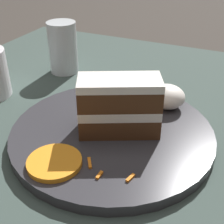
# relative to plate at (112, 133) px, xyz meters

# --- Properties ---
(ground_plane) EXTENTS (6.00, 6.00, 0.00)m
(ground_plane) POSITION_rel_plate_xyz_m (-0.02, 0.01, -0.04)
(ground_plane) COLOR #38332D
(ground_plane) RESTS_ON ground
(dining_table) EXTENTS (0.93, 0.93, 0.03)m
(dining_table) POSITION_rel_plate_xyz_m (-0.02, 0.01, -0.02)
(dining_table) COLOR #384742
(dining_table) RESTS_ON ground
(plate) EXTENTS (0.30, 0.30, 0.02)m
(plate) POSITION_rel_plate_xyz_m (0.00, 0.00, 0.00)
(plate) COLOR #333338
(plate) RESTS_ON dining_table
(cake_slice) EXTENTS (0.13, 0.10, 0.08)m
(cake_slice) POSITION_rel_plate_xyz_m (-0.01, -0.00, 0.05)
(cake_slice) COLOR #4C2D19
(cake_slice) RESTS_ON plate
(cream_dollop) EXTENTS (0.06, 0.05, 0.04)m
(cream_dollop) POSITION_rel_plate_xyz_m (-0.06, -0.10, 0.03)
(cream_dollop) COLOR white
(cream_dollop) RESTS_ON plate
(orange_garnish) EXTENTS (0.07, 0.07, 0.01)m
(orange_garnish) POSITION_rel_plate_xyz_m (0.03, 0.10, 0.01)
(orange_garnish) COLOR orange
(orange_garnish) RESTS_ON plate
(carrot_shreds_scatter) EXTENTS (0.14, 0.22, 0.00)m
(carrot_shreds_scatter) POSITION_rel_plate_xyz_m (0.01, -0.00, 0.01)
(carrot_shreds_scatter) COLOR orange
(carrot_shreds_scatter) RESTS_ON plate
(drinking_glass) EXTENTS (0.06, 0.06, 0.11)m
(drinking_glass) POSITION_rel_plate_xyz_m (0.20, -0.18, 0.04)
(drinking_glass) COLOR silver
(drinking_glass) RESTS_ON dining_table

